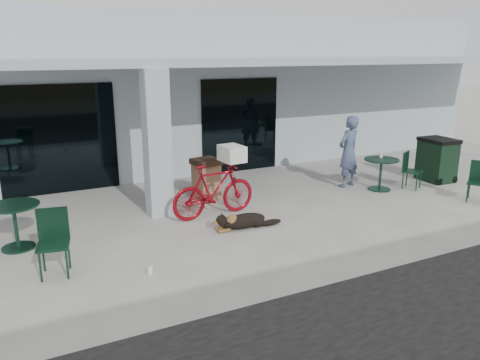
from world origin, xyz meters
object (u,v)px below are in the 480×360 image
dog (245,220)px  cafe_chair_far_b (478,182)px  cafe_table_near (16,227)px  bicycle (214,190)px  cafe_table_far (380,174)px  wheeled_bin (437,160)px  cafe_chair_far_a (412,171)px  person (349,152)px  trash_receptacle (206,179)px  cafe_chair_near (53,244)px

dog → cafe_chair_far_b: bearing=-5.0°
dog → cafe_table_near: cafe_table_near is taller
bicycle → dog: (0.26, -0.94, -0.41)m
cafe_table_far → wheeled_bin: size_ratio=0.74×
cafe_table_far → wheeled_bin: 2.01m
bicycle → cafe_chair_far_a: (5.42, -0.36, -0.10)m
person → cafe_chair_far_a: bearing=131.3°
cafe_chair_far_b → trash_receptacle: size_ratio=0.96×
person → wheeled_bin: size_ratio=1.58×
cafe_chair_far_b → wheeled_bin: wheeled_bin is taller
cafe_chair_near → cafe_chair_far_a: (8.79, 1.06, -0.05)m
dog → cafe_table_far: size_ratio=1.22×
dog → cafe_table_far: (4.35, 0.87, 0.23)m
dog → person: person is taller
bicycle → person: bearing=-87.0°
bicycle → cafe_chair_far_a: bicycle is taller
cafe_table_far → cafe_chair_far_a: 0.86m
bicycle → wheeled_bin: (6.61, -0.07, 0.01)m
cafe_chair_near → cafe_table_far: cafe_chair_near is taller
cafe_table_near → person: size_ratio=0.48×
cafe_table_far → trash_receptacle: size_ratio=0.87×
cafe_table_far → cafe_chair_near: bearing=-170.4°
cafe_table_near → cafe_chair_far_a: 9.30m
cafe_table_near → wheeled_bin: wheeled_bin is taller
bicycle → cafe_table_far: size_ratio=2.24×
trash_receptacle → cafe_chair_far_b: bearing=-28.2°
bicycle → cafe_chair_far_b: (5.94, -1.86, -0.10)m
cafe_table_near → cafe_chair_far_b: 9.99m
dog → cafe_table_far: cafe_table_far is taller
bicycle → cafe_table_near: (-3.87, 0.01, -0.16)m
dog → cafe_table_far: bearing=15.4°
dog → cafe_chair_near: (-3.62, -0.48, 0.35)m
cafe_chair_far_a → trash_receptacle: (-5.12, 1.52, 0.02)m
cafe_table_near → cafe_chair_near: bearing=-70.5°
cafe_chair_far_a → person: size_ratio=0.51×
cafe_table_near → trash_receptacle: trash_receptacle is taller
bicycle → cafe_table_near: 3.87m
cafe_table_near → cafe_chair_near: (0.50, -1.42, 0.11)m
cafe_table_far → dog: bearing=-168.7°
cafe_table_far → cafe_table_near: bearing=179.5°
cafe_chair_far_b → dog: bearing=-130.9°
cafe_table_near → wheeled_bin: (10.48, -0.08, 0.17)m
bicycle → cafe_chair_near: 3.65m
cafe_table_near → cafe_chair_near: size_ratio=0.84×
dog → bicycle: bearing=109.5°
dog → person: 4.15m
cafe_chair_far_b → bicycle: bearing=-139.1°
person → cafe_table_near: bearing=-10.8°
cafe_chair_near → cafe_table_near: bearing=120.7°
trash_receptacle → cafe_chair_near: bearing=-144.9°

